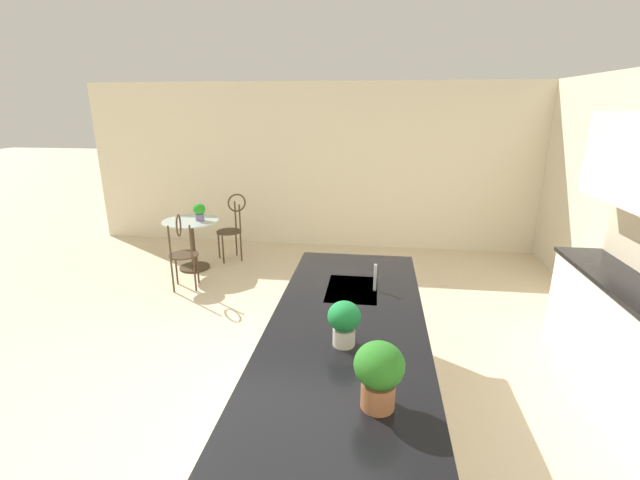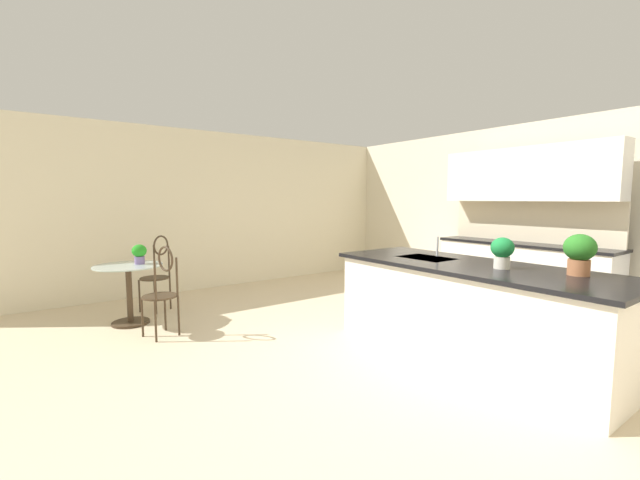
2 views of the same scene
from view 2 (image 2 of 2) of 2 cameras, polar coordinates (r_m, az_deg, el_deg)
ground_plane at (r=3.96m, az=9.30°, el=-17.28°), size 40.00×40.00×0.00m
wall_back at (r=6.77m, az=31.83°, el=3.26°), size 9.00×0.12×2.70m
wall_left_window at (r=7.29m, az=-15.17°, el=4.06°), size 0.12×7.80×2.70m
kitchen_island at (r=4.27m, az=20.48°, el=-9.29°), size 2.80×1.06×0.92m
back_counter_run at (r=6.61m, az=26.72°, el=-4.00°), size 2.44×0.64×1.52m
upper_cabinet_run at (r=6.51m, az=27.19°, el=8.27°), size 2.40×0.36×0.76m
bistro_table at (r=5.54m, az=-25.40°, el=-6.23°), size 0.80×0.80×0.74m
chair_near_window at (r=6.07m, az=-22.07°, el=-3.87°), size 0.53×0.53×1.04m
chair_by_island at (r=4.84m, az=-21.45°, el=-6.23°), size 0.52×0.47×1.04m
sink_faucet at (r=4.62m, az=16.29°, el=-0.87°), size 0.02×0.02×0.22m
potted_plant_on_table at (r=5.51m, az=-24.22°, el=-1.66°), size 0.17×0.17×0.25m
potted_plant_counter_far at (r=3.95m, az=32.87°, el=-1.41°), size 0.24×0.24×0.34m
potted_plant_counter_near at (r=4.00m, az=24.40°, el=-1.41°), size 0.20×0.20×0.29m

